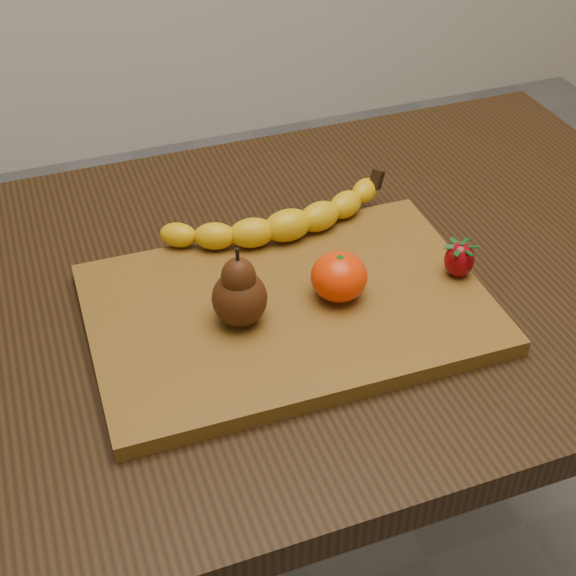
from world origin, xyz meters
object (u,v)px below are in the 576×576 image
object	(u,v)px
cutting_board	(288,308)
pear	(239,286)
mandarin	(339,277)
table	(332,326)

from	to	relation	value
cutting_board	pear	size ratio (longest dim) A/B	4.72
pear	mandarin	xyz separation A→B (m)	(0.12, 0.00, -0.02)
cutting_board	mandarin	size ratio (longest dim) A/B	6.95
table	pear	world-z (taller)	pear
pear	table	bearing A→B (deg)	27.09
cutting_board	table	bearing A→B (deg)	37.76
table	mandarin	xyz separation A→B (m)	(-0.03, -0.07, 0.15)
cutting_board	pear	xyz separation A→B (m)	(-0.06, -0.01, 0.06)
table	mandarin	distance (m)	0.17
pear	mandarin	distance (m)	0.12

